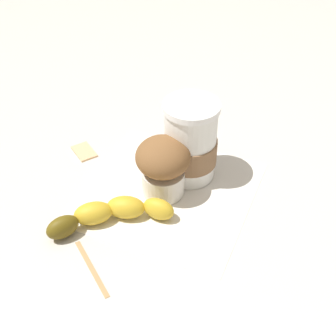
{
  "coord_description": "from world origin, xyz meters",
  "views": [
    {
      "loc": [
        0.56,
        0.09,
        0.52
      ],
      "look_at": [
        0.0,
        0.0,
        0.05
      ],
      "focal_mm": 50.0,
      "sensor_mm": 36.0,
      "label": 1
    }
  ],
  "objects_px": {
    "banana": "(110,213)",
    "sugar_packet": "(84,151)",
    "muffin": "(163,166)",
    "coffee_cup": "(190,143)"
  },
  "relations": [
    {
      "from": "coffee_cup",
      "to": "muffin",
      "type": "height_order",
      "value": "coffee_cup"
    },
    {
      "from": "banana",
      "to": "sugar_packet",
      "type": "height_order",
      "value": "banana"
    },
    {
      "from": "banana",
      "to": "sugar_packet",
      "type": "distance_m",
      "value": 0.19
    },
    {
      "from": "muffin",
      "to": "banana",
      "type": "bearing_deg",
      "value": -41.77
    },
    {
      "from": "muffin",
      "to": "sugar_packet",
      "type": "height_order",
      "value": "muffin"
    },
    {
      "from": "coffee_cup",
      "to": "muffin",
      "type": "bearing_deg",
      "value": -33.27
    },
    {
      "from": "muffin",
      "to": "banana",
      "type": "height_order",
      "value": "muffin"
    },
    {
      "from": "muffin",
      "to": "banana",
      "type": "xyz_separation_m",
      "value": [
        0.08,
        -0.07,
        -0.04
      ]
    },
    {
      "from": "muffin",
      "to": "sugar_packet",
      "type": "distance_m",
      "value": 0.19
    },
    {
      "from": "coffee_cup",
      "to": "muffin",
      "type": "relative_size",
      "value": 1.36
    }
  ]
}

